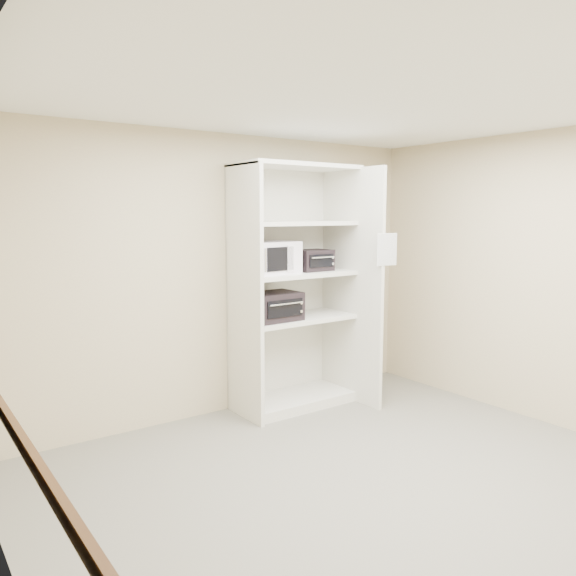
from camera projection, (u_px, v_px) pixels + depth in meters
floor at (366, 487)px, 4.02m from camera, size 4.50×4.00×0.01m
ceiling at (373, 97)px, 3.67m from camera, size 4.50×4.00×0.01m
wall_back at (226, 275)px, 5.45m from camera, size 4.50×0.02×2.70m
wall_left at (9, 346)px, 2.54m from camera, size 0.02×4.00×2.70m
wall_right at (548, 279)px, 5.15m from camera, size 0.02×4.00×2.70m
shelving_unit at (299, 295)px, 5.63m from camera, size 1.24×0.92×2.42m
microwave at (269, 258)px, 5.40m from camera, size 0.56×0.45×0.31m
toaster_oven_upper at (312, 260)px, 5.67m from camera, size 0.38×0.29×0.21m
toaster_oven_lower at (273, 306)px, 5.41m from camera, size 0.50×0.38×0.27m
paper_sign at (387, 249)px, 5.40m from camera, size 0.24×0.02×0.31m
chair_rail at (20, 439)px, 2.61m from camera, size 0.04×3.98×0.08m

